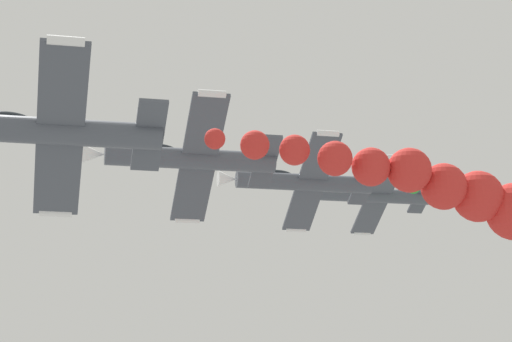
% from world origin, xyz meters
% --- Properties ---
extents(airplane_lead, '(8.13, 10.35, 5.64)m').
position_xyz_m(airplane_lead, '(-15.78, 12.19, 109.70)').
color(airplane_lead, '#474C56').
extents(airplane_left_inner, '(8.21, 10.35, 5.51)m').
position_xyz_m(airplane_left_inner, '(-5.23, 4.84, 111.39)').
color(airplane_left_inner, '#474C56').
extents(airplane_right_inner, '(8.40, 10.35, 5.19)m').
position_xyz_m(airplane_right_inner, '(4.91, -4.13, 112.65)').
color(airplane_right_inner, '#474C56').
extents(airplane_left_outer, '(8.59, 10.35, 4.84)m').
position_xyz_m(airplane_left_outer, '(15.14, -12.35, 114.13)').
color(airplane_left_outer, '#474C56').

